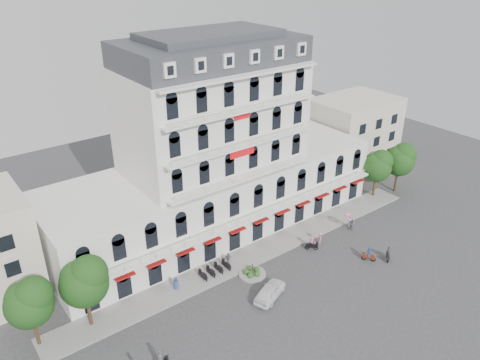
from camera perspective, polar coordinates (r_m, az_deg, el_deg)
name	(u,v)px	position (r m, az deg, el deg)	size (l,w,h in m)	color
ground	(307,292)	(53.93, 8.14, -13.32)	(120.00, 120.00, 0.00)	#38383A
sidewalk	(256,253)	(59.09, 1.96, -8.93)	(53.00, 4.00, 0.16)	gray
main_building	(213,158)	(60.54, -3.26, 2.71)	(45.00, 15.00, 25.80)	silver
flank_building_east	(353,133)	(82.49, 13.56, 5.62)	(14.00, 10.00, 12.00)	beige
traffic_island	(252,273)	(55.59, 1.49, -11.28)	(3.20, 3.20, 1.60)	gray
parked_scooter_row	(215,274)	(55.97, -3.08, -11.35)	(4.40, 1.80, 1.10)	black
tree_west_outer	(29,301)	(48.10, -24.32, -13.30)	(4.50, 4.48, 7.76)	#382314
tree_west_inner	(84,280)	(48.26, -18.48, -11.48)	(4.76, 4.76, 8.25)	#382314
tree_east_inner	(378,165)	(72.78, 16.42, 1.76)	(4.40, 4.37, 7.57)	#382314
tree_east_outer	(400,159)	(75.21, 18.92, 2.48)	(4.65, 4.65, 8.05)	#382314
parked_car	(270,291)	(52.29, 3.67, -13.38)	(1.95, 4.85, 1.65)	white
rider_east	(369,254)	(59.53, 15.48, -8.69)	(1.16, 1.45, 1.99)	maroon
rider_northeast	(388,253)	(60.27, 17.62, -8.51)	(1.37, 1.24, 2.05)	#232228
rider_center	(312,243)	(59.96, 8.75, -7.58)	(1.38, 1.23, 2.00)	black
pedestrian_left	(176,284)	(53.68, -7.82, -12.41)	(0.79, 0.52, 1.62)	navy
pedestrian_mid	(228,258)	(57.09, -1.44, -9.50)	(0.89, 0.37, 1.52)	#5A575F
pedestrian_right	(320,238)	(61.37, 9.69, -6.98)	(1.11, 0.64, 1.72)	#D67188
balloon_vendor	(351,222)	(64.76, 13.33, -5.01)	(1.32, 1.26, 2.45)	slate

